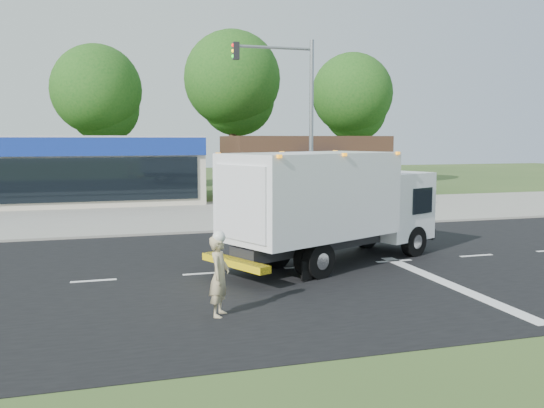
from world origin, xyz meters
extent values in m
plane|color=#385123|center=(0.00, 0.00, 0.00)|extent=(120.00, 120.00, 0.00)
cube|color=black|center=(0.00, 0.00, 0.00)|extent=(60.00, 14.00, 0.02)
cube|color=gray|center=(0.00, 8.20, 0.06)|extent=(60.00, 2.40, 0.12)
cube|color=gray|center=(0.00, 14.00, 0.01)|extent=(60.00, 9.00, 0.02)
cube|color=silver|center=(-6.00, 0.00, 0.02)|extent=(1.20, 0.15, 0.01)
cube|color=silver|center=(-3.00, 0.00, 0.02)|extent=(1.20, 0.15, 0.01)
cube|color=silver|center=(0.00, 0.00, 0.02)|extent=(1.20, 0.15, 0.01)
cube|color=silver|center=(3.00, 0.00, 0.02)|extent=(1.20, 0.15, 0.01)
cube|color=silver|center=(6.00, 0.00, 0.02)|extent=(1.20, 0.15, 0.01)
cube|color=silver|center=(3.00, -3.00, 0.02)|extent=(0.40, 7.00, 0.01)
cube|color=black|center=(0.17, -0.15, 0.73)|extent=(5.18, 3.16, 0.37)
cube|color=white|center=(3.53, 1.42, 1.62)|extent=(2.84, 2.92, 2.19)
cube|color=black|center=(4.43, 1.83, 1.83)|extent=(0.98, 1.87, 0.94)
cube|color=white|center=(0.17, -0.15, 2.19)|extent=(5.80, 4.48, 2.46)
cube|color=silver|center=(-2.22, -1.27, 2.14)|extent=(0.94, 1.92, 1.99)
cube|color=yellow|center=(-2.39, -1.34, 0.57)|extent=(1.39, 2.43, 0.19)
cube|color=orange|center=(0.17, -0.15, 3.40)|extent=(5.62, 4.43, 0.08)
cylinder|color=black|center=(3.16, 2.34, 0.50)|extent=(1.04, 0.71, 1.00)
cylinder|color=black|center=(4.00, 0.54, 0.50)|extent=(1.04, 0.71, 1.00)
cylinder|color=black|center=(-0.94, 0.49, 0.50)|extent=(1.04, 0.71, 1.00)
cylinder|color=black|center=(-0.06, -1.41, 0.50)|extent=(1.04, 0.71, 1.00)
imported|color=tan|center=(-3.32, -3.96, 0.88)|extent=(0.67, 0.76, 1.77)
sphere|color=white|center=(-3.32, -3.96, 1.74)|extent=(0.28, 0.28, 0.28)
cube|color=beige|center=(-9.00, 20.00, 2.00)|extent=(18.00, 6.00, 4.00)
cube|color=navy|center=(-9.00, 16.95, 3.40)|extent=(18.00, 0.30, 1.00)
cube|color=black|center=(-9.00, 16.95, 1.60)|extent=(17.00, 0.12, 2.40)
cube|color=#382316|center=(7.00, 20.00, 2.00)|extent=(10.00, 6.00, 4.00)
cube|color=navy|center=(7.00, 16.90, 2.90)|extent=(3.00, 1.20, 0.20)
cube|color=black|center=(7.00, 16.95, 1.50)|extent=(3.00, 0.12, 2.20)
cylinder|color=gray|center=(3.00, 7.60, 4.00)|extent=(0.18, 0.18, 8.00)
cylinder|color=gray|center=(1.30, 7.60, 7.60)|extent=(3.40, 0.12, 0.12)
cube|color=black|center=(-0.30, 7.60, 7.40)|extent=(0.25, 0.25, 0.70)
cylinder|color=#332114|center=(-6.00, 28.00, 3.43)|extent=(0.56, 0.56, 6.86)
sphere|color=#1A4F16|center=(-6.00, 28.00, 7.35)|extent=(6.47, 6.47, 6.47)
sphere|color=#1A4F16|center=(-5.50, 28.50, 6.08)|extent=(5.10, 5.10, 5.10)
cylinder|color=#332114|center=(4.00, 28.00, 3.92)|extent=(0.56, 0.56, 7.84)
sphere|color=#1A4F16|center=(4.00, 28.00, 8.40)|extent=(7.39, 7.39, 7.39)
sphere|color=#1A4F16|center=(4.50, 28.50, 6.94)|extent=(5.82, 5.82, 5.82)
cylinder|color=#332114|center=(14.00, 28.00, 3.50)|extent=(0.56, 0.56, 7.00)
sphere|color=#1A4F16|center=(14.00, 28.00, 7.50)|extent=(6.60, 6.60, 6.60)
sphere|color=#1A4F16|center=(14.50, 28.50, 6.20)|extent=(5.20, 5.20, 5.20)
camera|label=1|loc=(-5.62, -15.91, 3.83)|focal=38.00mm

